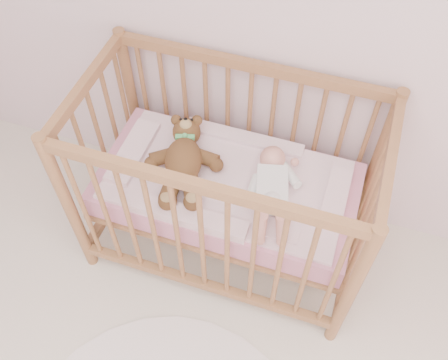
% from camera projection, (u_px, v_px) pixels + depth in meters
% --- Properties ---
extents(crib, '(1.36, 0.76, 1.00)m').
position_uv_depth(crib, '(227.00, 187.00, 2.38)').
color(crib, '#976540').
rests_on(crib, floor).
extents(mattress, '(1.22, 0.62, 0.13)m').
position_uv_depth(mattress, '(227.00, 189.00, 2.39)').
color(mattress, pink).
rests_on(mattress, crib).
extents(blanket, '(1.10, 0.58, 0.06)m').
position_uv_depth(blanket, '(227.00, 180.00, 2.33)').
color(blanket, '#F6A9BB').
rests_on(blanket, mattress).
extents(baby, '(0.38, 0.58, 0.13)m').
position_uv_depth(baby, '(272.00, 185.00, 2.22)').
color(baby, white).
rests_on(baby, blanket).
extents(teddy_bear, '(0.52, 0.63, 0.15)m').
position_uv_depth(teddy_bear, '(183.00, 160.00, 2.29)').
color(teddy_bear, brown).
rests_on(teddy_bear, blanket).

